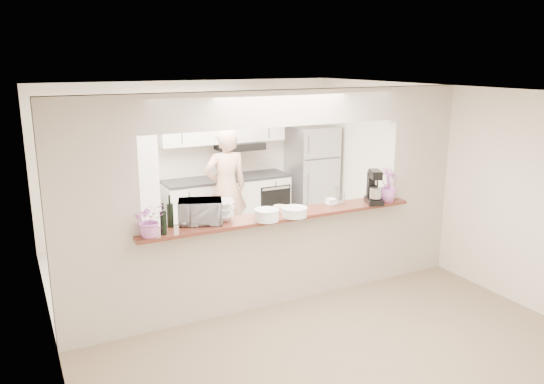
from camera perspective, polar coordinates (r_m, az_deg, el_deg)
floor at (r=6.53m, az=0.70°, el=-11.51°), size 6.00×6.00×0.00m
tile_overlay at (r=7.83m, az=-4.61°, el=-7.07°), size 5.00×2.90×0.01m
partition at (r=6.04m, az=0.74°, el=1.27°), size 5.00×0.15×2.50m
bar_counter at (r=6.30m, az=0.74°, el=-6.80°), size 3.40×0.38×1.09m
kitchen_cabinets at (r=8.54m, az=-8.91°, el=1.41°), size 3.15×0.62×2.25m
refrigerator at (r=9.42m, az=4.28°, el=1.95°), size 0.75×0.70×1.70m
flower_left at (r=5.44m, az=-13.01°, el=-2.94°), size 0.35×0.31×0.35m
wine_bottle_a at (r=5.48m, az=-11.61°, el=-3.22°), size 0.07×0.07×0.33m
wine_bottle_b at (r=5.72m, az=-10.90°, el=-2.39°), size 0.07×0.07×0.35m
toaster_oven at (r=5.79m, az=-7.73°, el=-2.11°), size 0.55×0.46×0.26m
serving_bowls at (r=5.88m, az=-5.55°, el=-2.02°), size 0.39×0.39×0.22m
plate_stack_a at (r=5.85m, az=-0.57°, el=-2.48°), size 0.28×0.28×0.13m
plate_stack_b at (r=6.01m, az=2.42°, el=-2.15°), size 0.30×0.30×0.10m
red_bowl at (r=6.24m, az=1.05°, el=-1.75°), size 0.13×0.13×0.06m
tan_bowl at (r=6.22m, az=0.80°, el=-1.77°), size 0.14×0.14×0.07m
utensil_caddy at (r=6.56m, az=6.74°, el=-0.48°), size 0.26×0.17×0.23m
stand_mixer at (r=6.65m, az=10.92°, el=0.39°), size 0.27×0.33×0.42m
flower_right at (r=6.75m, az=12.34°, el=0.74°), size 0.30×0.30×0.42m
person at (r=8.06m, az=-4.97°, el=0.33°), size 0.69×0.47×1.83m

